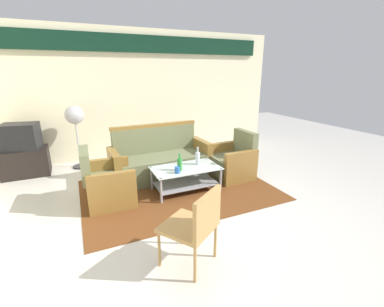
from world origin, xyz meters
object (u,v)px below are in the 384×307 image
object	(u,v)px
television	(21,137)
pedestal_fan	(75,119)
armchair_left	(108,185)
cup	(177,170)
bottle_green	(180,164)
bottle_clear	(198,158)
coffee_table	(186,175)
wicker_chair	(196,222)
armchair_right	(232,162)
tv_stand	(26,162)
couch	(160,161)

from	to	relation	value
television	pedestal_fan	world-z (taller)	pedestal_fan
armchair_left	pedestal_fan	xyz separation A→B (m)	(-0.33, 1.82, 0.73)
cup	bottle_green	bearing A→B (deg)	49.20
armchair_left	bottle_clear	xyz separation A→B (m)	(1.47, -0.05, 0.24)
bottle_clear	coffee_table	bearing A→B (deg)	-165.48
cup	coffee_table	bearing A→B (deg)	37.72
pedestal_fan	wicker_chair	world-z (taller)	pedestal_fan
television	armchair_right	bearing A→B (deg)	164.41
cup	wicker_chair	size ratio (longest dim) A/B	0.12
tv_stand	pedestal_fan	world-z (taller)	pedestal_fan
tv_stand	pedestal_fan	xyz separation A→B (m)	(0.95, 0.05, 0.75)
armchair_left	pedestal_fan	distance (m)	1.98
pedestal_fan	bottle_clear	bearing A→B (deg)	-46.17
armchair_left	bottle_green	size ratio (longest dim) A/B	3.00
armchair_left	tv_stand	bearing A→B (deg)	-142.22
television	pedestal_fan	distance (m)	0.99
television	coffee_table	bearing A→B (deg)	152.96
bottle_green	tv_stand	distance (m)	3.08
bottle_green	cup	world-z (taller)	bottle_green
cup	television	size ratio (longest dim) A/B	0.15
bottle_clear	bottle_green	bearing A→B (deg)	-159.97
bottle_green	cup	bearing A→B (deg)	-130.80
tv_stand	television	size ratio (longest dim) A/B	1.20
bottle_green	armchair_right	bearing A→B (deg)	13.36
wicker_chair	armchair_left	bearing A→B (deg)	75.42
couch	armchair_left	xyz separation A→B (m)	(-1.03, -0.63, -0.03)
armchair_right	coffee_table	distance (m)	1.04
wicker_chair	tv_stand	bearing A→B (deg)	84.15
cup	pedestal_fan	world-z (taller)	pedestal_fan
pedestal_fan	armchair_left	bearing A→B (deg)	-79.79
couch	armchair_left	distance (m)	1.20
coffee_table	television	world-z (taller)	television
armchair_left	pedestal_fan	world-z (taller)	pedestal_fan
armchair_left	wicker_chair	bearing A→B (deg)	21.56
bottle_green	pedestal_fan	distance (m)	2.51
tv_stand	wicker_chair	bearing A→B (deg)	-61.57
armchair_right	wicker_chair	distance (m)	2.46
armchair_right	bottle_clear	distance (m)	0.83
armchair_right	wicker_chair	xyz separation A→B (m)	(-1.61, -1.85, 0.21)
couch	tv_stand	xyz separation A→B (m)	(-2.31, 1.14, -0.06)
coffee_table	television	bearing A→B (deg)	143.00
armchair_left	cup	distance (m)	1.06
armchair_left	television	bearing A→B (deg)	-142.26
armchair_right	bottle_green	world-z (taller)	armchair_right
tv_stand	television	distance (m)	0.50
armchair_left	bottle_green	bearing A→B (deg)	81.88
bottle_clear	wicker_chair	xyz separation A→B (m)	(-0.84, -1.71, -0.03)
armchair_right	cup	bearing A→B (deg)	105.08
armchair_left	wicker_chair	xyz separation A→B (m)	(0.63, -1.76, 0.21)
armchair_right	tv_stand	distance (m)	3.91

